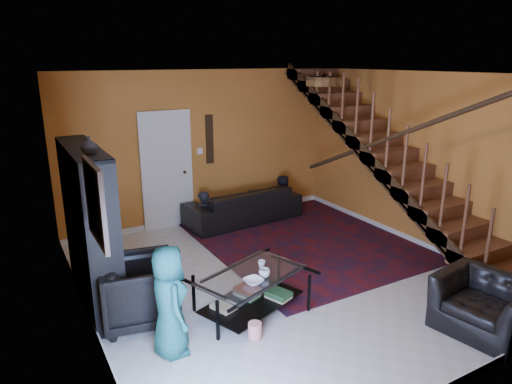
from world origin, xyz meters
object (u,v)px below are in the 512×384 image
(coffee_table, at_px, (251,290))
(armchair_left, at_px, (140,291))
(armchair_right, at_px, (484,305))
(bookshelf, at_px, (91,230))
(sofa, at_px, (243,205))

(coffee_table, bearing_deg, armchair_left, 159.69)
(armchair_left, bearing_deg, armchair_right, -112.13)
(bookshelf, relative_size, armchair_right, 2.06)
(bookshelf, xyz_separation_m, armchair_right, (3.68, -2.85, -0.65))
(bookshelf, relative_size, sofa, 0.91)
(armchair_right, bearing_deg, coffee_table, -138.08)
(armchair_left, bearing_deg, bookshelf, 35.71)
(sofa, relative_size, coffee_table, 1.50)
(armchair_right, bearing_deg, sofa, 178.45)
(bookshelf, bearing_deg, armchair_right, -37.79)
(sofa, relative_size, armchair_left, 2.56)
(armchair_left, distance_m, coffee_table, 1.31)
(bookshelf, height_order, armchair_left, bookshelf)
(armchair_left, xyz_separation_m, coffee_table, (1.23, -0.45, -0.11))
(armchair_right, xyz_separation_m, coffee_table, (-2.09, 1.65, -0.03))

